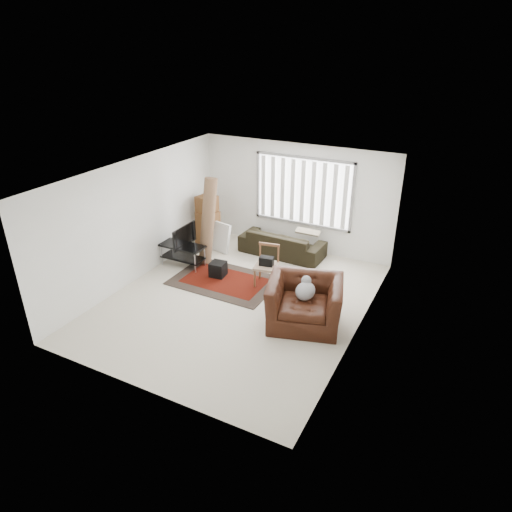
{
  "coord_description": "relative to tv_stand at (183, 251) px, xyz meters",
  "views": [
    {
      "loc": [
        4.05,
        -7.1,
        4.98
      ],
      "look_at": [
        0.35,
        0.13,
        1.05
      ],
      "focal_mm": 32.0,
      "sensor_mm": 36.0,
      "label": 1
    }
  ],
  "objects": [
    {
      "name": "subwoofer",
      "position": [
        1.03,
        -0.09,
        -0.2
      ],
      "size": [
        0.36,
        0.36,
        0.33
      ],
      "primitive_type": "cube",
      "rotation": [
        0.0,
        0.0,
        0.1
      ],
      "color": "black",
      "rests_on": "persian_rug"
    },
    {
      "name": "room",
      "position": [
        1.98,
        -0.3,
        1.37
      ],
      "size": [
        6.0,
        6.02,
        2.71
      ],
      "color": "beige",
      "rests_on": "ground"
    },
    {
      "name": "armchair",
      "position": [
        3.47,
        -0.96,
        0.13
      ],
      "size": [
        1.66,
        1.54,
        1.02
      ],
      "rotation": [
        0.0,
        0.0,
        0.29
      ],
      "color": "#33150A",
      "rests_on": "ground"
    },
    {
      "name": "side_chair",
      "position": [
        2.18,
        0.08,
        0.12
      ],
      "size": [
        0.57,
        0.57,
        0.91
      ],
      "rotation": [
        0.0,
        0.0,
        0.18
      ],
      "color": "#8A715A",
      "rests_on": "ground"
    },
    {
      "name": "white_flatpack",
      "position": [
        0.35,
        1.14,
        -0.01
      ],
      "size": [
        0.62,
        0.37,
        0.74
      ],
      "primitive_type": "cube",
      "rotation": [
        -0.22,
        0.0,
        -0.22
      ],
      "color": "silver",
      "rests_on": "ground"
    },
    {
      "name": "persian_rug",
      "position": [
        1.28,
        -0.23,
        -0.38
      ],
      "size": [
        2.31,
        1.55,
        0.02
      ],
      "color": "black",
      "rests_on": "ground"
    },
    {
      "name": "tv",
      "position": [
        0.0,
        -0.0,
        0.4
      ],
      "size": [
        0.11,
        0.86,
        0.5
      ],
      "primitive_type": "imported",
      "rotation": [
        0.0,
        0.0,
        1.57
      ],
      "color": "black",
      "rests_on": "tv_stand"
    },
    {
      "name": "tv_stand",
      "position": [
        0.0,
        0.0,
        0.0
      ],
      "size": [
        1.07,
        0.48,
        0.53
      ],
      "color": "black",
      "rests_on": "ground"
    },
    {
      "name": "rolled_rug",
      "position": [
        0.41,
        0.52,
        0.65
      ],
      "size": [
        0.43,
        0.7,
        2.06
      ],
      "primitive_type": "cylinder",
      "rotation": [
        -0.17,
        0.0,
        -0.2
      ],
      "color": "brown",
      "rests_on": "ground"
    },
    {
      "name": "moving_boxes",
      "position": [
        -0.1,
        1.3,
        0.23
      ],
      "size": [
        0.62,
        0.59,
        1.33
      ],
      "color": "brown",
      "rests_on": "ground"
    },
    {
      "name": "sofa",
      "position": [
        1.85,
        1.64,
        0.02
      ],
      "size": [
        2.14,
        0.98,
        0.81
      ],
      "primitive_type": "imported",
      "rotation": [
        0.0,
        0.0,
        3.11
      ],
      "color": "black",
      "rests_on": "ground"
    }
  ]
}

